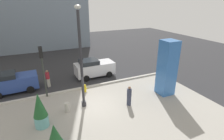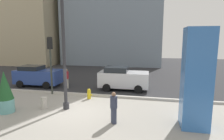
{
  "view_description": "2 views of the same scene",
  "coord_description": "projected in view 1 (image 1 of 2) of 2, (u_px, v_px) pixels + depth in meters",
  "views": [
    {
      "loc": [
        -3.77,
        -11.5,
        7.67
      ],
      "look_at": [
        2.32,
        1.76,
        1.97
      ],
      "focal_mm": 28.41,
      "sensor_mm": 36.0,
      "label": 1
    },
    {
      "loc": [
        4.2,
        -10.02,
        4.23
      ],
      "look_at": [
        1.84,
        1.33,
        2.33
      ],
      "focal_mm": 30.41,
      "sensor_mm": 36.0,
      "label": 2
    }
  ],
  "objects": [
    {
      "name": "pedestrian_crossing",
      "position": [
        48.0,
        78.0,
        16.65
      ],
      "size": [
        0.45,
        0.45,
        1.69
      ],
      "color": "#B2AD9E",
      "rests_on": "ground_plane"
    },
    {
      "name": "potted_plant_mid_plaza",
      "position": [
        40.0,
        110.0,
        11.19
      ],
      "size": [
        0.89,
        0.89,
        2.44
      ],
      "color": "#6BB2B2",
      "rests_on": "ground_plane"
    },
    {
      "name": "art_pillar_blue",
      "position": [
        167.0,
        68.0,
        14.96
      ],
      "size": [
        1.24,
        1.24,
        4.76
      ],
      "primitive_type": "cube",
      "color": "#3870BC",
      "rests_on": "ground_plane"
    },
    {
      "name": "potted_plant_by_pillar",
      "position": [
        55.0,
        139.0,
        9.34
      ],
      "size": [
        0.87,
        0.87,
        1.81
      ],
      "color": "#6BB2B2",
      "rests_on": "ground_plane"
    },
    {
      "name": "concrete_bollard",
      "position": [
        67.0,
        107.0,
        13.02
      ],
      "size": [
        0.36,
        0.36,
        0.75
      ],
      "primitive_type": "cylinder",
      "color": "#B2ADA3",
      "rests_on": "ground_plane"
    },
    {
      "name": "lamp_post",
      "position": [
        81.0,
        62.0,
        12.55
      ],
      "size": [
        0.44,
        0.44,
        7.47
      ],
      "color": "#2D2D33",
      "rests_on": "ground_plane"
    },
    {
      "name": "ground_plane",
      "position": [
        81.0,
        85.0,
        17.38
      ],
      "size": [
        60.0,
        60.0,
        0.0
      ],
      "primitive_type": "plane",
      "color": "#2D2D30"
    },
    {
      "name": "traffic_light_corner",
      "position": [
        42.0,
        64.0,
        14.19
      ],
      "size": [
        0.28,
        0.42,
        4.39
      ],
      "color": "#333833",
      "rests_on": "ground_plane"
    },
    {
      "name": "plaza_pavement",
      "position": [
        104.0,
        119.0,
        12.3
      ],
      "size": [
        18.0,
        10.0,
        0.02
      ],
      "primitive_type": "cube",
      "color": "#9E998E",
      "rests_on": "ground_plane"
    },
    {
      "name": "car_curb_west",
      "position": [
        13.0,
        82.0,
        15.75
      ],
      "size": [
        4.1,
        2.15,
        1.85
      ],
      "color": "#2D4793",
      "rests_on": "ground_plane"
    },
    {
      "name": "fire_hydrant",
      "position": [
        85.0,
        88.0,
        15.88
      ],
      "size": [
        0.36,
        0.26,
        0.75
      ],
      "color": "gold",
      "rests_on": "ground_plane"
    },
    {
      "name": "pedestrian_by_curb",
      "position": [
        129.0,
        95.0,
        13.64
      ],
      "size": [
        0.5,
        0.5,
        1.65
      ],
      "color": "#33384C",
      "rests_on": "ground_plane"
    },
    {
      "name": "car_curb_east",
      "position": [
        94.0,
        68.0,
        19.05
      ],
      "size": [
        4.14,
        2.15,
        1.93
      ],
      "color": "silver",
      "rests_on": "ground_plane"
    },
    {
      "name": "curb_strip",
      "position": [
        84.0,
        88.0,
        16.6
      ],
      "size": [
        18.0,
        0.24,
        0.16
      ],
      "primitive_type": "cube",
      "color": "#B7B2A8",
      "rests_on": "ground_plane"
    }
  ]
}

